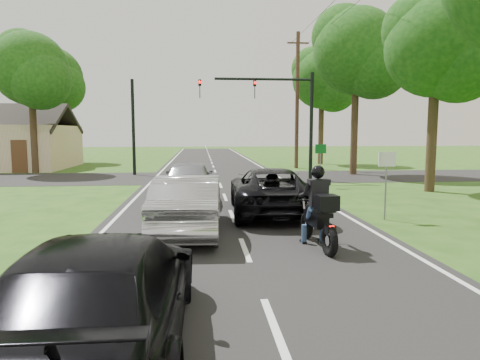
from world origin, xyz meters
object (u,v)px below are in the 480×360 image
at_px(dark_car_behind, 102,294).
at_px(utility_pole_far, 297,100).
at_px(motorcycle_rider, 319,215).
at_px(sign_green, 320,155).
at_px(dark_suv, 270,190).
at_px(silver_sedan, 189,204).
at_px(sign_white, 387,169).
at_px(silver_suv, 189,180).
at_px(traffic_signal, 279,106).

xyz_separation_m(dark_car_behind, utility_pole_far, (8.42, 26.48, 4.32)).
bearing_deg(motorcycle_rider, sign_green, 69.70).
distance_m(dark_suv, silver_sedan, 3.70).
xyz_separation_m(dark_car_behind, sign_white, (6.92, 7.46, 0.83)).
bearing_deg(sign_white, silver_suv, 143.81).
relative_size(motorcycle_rider, dark_car_behind, 0.44).
relative_size(traffic_signal, sign_green, 3.00).
height_order(silver_sedan, dark_car_behind, silver_sedan).
bearing_deg(silver_sedan, traffic_signal, -108.23).
height_order(silver_sedan, traffic_signal, traffic_signal).
bearing_deg(silver_suv, sign_green, -150.09).
xyz_separation_m(utility_pole_far, sign_green, (-1.30, -11.02, -3.49)).
distance_m(silver_suv, traffic_signal, 8.74).
xyz_separation_m(dark_suv, sign_white, (3.39, -1.41, 0.82)).
distance_m(utility_pole_far, sign_green, 11.63).
distance_m(motorcycle_rider, traffic_signal, 14.43).
height_order(silver_sedan, sign_white, sign_white).
bearing_deg(dark_car_behind, sign_green, -114.16).
bearing_deg(silver_suv, sign_white, 145.10).
bearing_deg(dark_car_behind, traffic_signal, -106.17).
height_order(motorcycle_rider, sign_green, sign_green).
distance_m(silver_suv, sign_green, 7.31).
xyz_separation_m(silver_suv, utility_pole_far, (7.68, 14.50, 4.26)).
bearing_deg(sign_green, motorcycle_rider, -106.05).
xyz_separation_m(silver_suv, traffic_signal, (4.82, 6.50, 3.31)).
bearing_deg(silver_sedan, silver_suv, -85.82).
height_order(silver_sedan, utility_pole_far, utility_pole_far).
bearing_deg(dark_suv, utility_pole_far, -102.88).
bearing_deg(utility_pole_far, silver_suv, -117.90).
bearing_deg(motorcycle_rider, utility_pole_far, 74.31).
distance_m(utility_pole_far, sign_white, 19.39).
height_order(dark_suv, dark_car_behind, dark_suv).
bearing_deg(sign_white, traffic_signal, 97.05).
relative_size(utility_pole_far, sign_green, 4.71).
xyz_separation_m(silver_suv, sign_green, (6.38, 3.48, 0.77)).
relative_size(motorcycle_rider, sign_white, 1.08).
bearing_deg(motorcycle_rider, dark_car_behind, -135.48).
distance_m(silver_suv, dark_car_behind, 12.01).
bearing_deg(sign_green, dark_car_behind, -114.73).
distance_m(dark_suv, utility_pole_far, 18.78).
relative_size(dark_car_behind, sign_green, 2.45).
height_order(dark_suv, sign_green, sign_green).
relative_size(dark_car_behind, utility_pole_far, 0.52).
bearing_deg(dark_suv, traffic_signal, -99.27).
xyz_separation_m(silver_sedan, dark_car_behind, (-0.88, -6.30, -0.03)).
distance_m(motorcycle_rider, silver_sedan, 3.56).
xyz_separation_m(traffic_signal, sign_white, (1.36, -11.02, -2.54)).
height_order(silver_suv, utility_pole_far, utility_pole_far).
relative_size(silver_sedan, sign_white, 2.24).
bearing_deg(sign_green, silver_sedan, -124.23).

